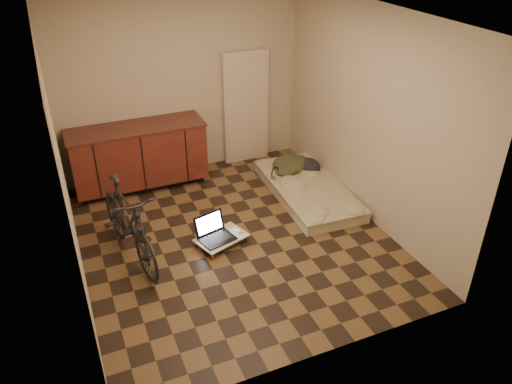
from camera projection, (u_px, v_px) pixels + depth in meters
name	position (u px, v px, depth m)	size (l,w,h in m)	color
room_shell	(231.00, 139.00, 5.40)	(3.50, 4.00, 2.60)	brown
cabinets	(139.00, 156.00, 6.92)	(1.84, 0.62, 0.91)	black
appliance_panel	(246.00, 107.00, 7.49)	(0.70, 0.10, 1.70)	beige
bicycle	(128.00, 219.00, 5.45)	(0.47, 1.60, 1.04)	black
futon	(307.00, 190.00, 6.89)	(0.99, 1.91, 0.16)	beige
clothing_pile	(296.00, 160.00, 7.23)	(0.61, 0.51, 0.24)	#323720
headphones	(275.00, 173.00, 7.00)	(0.21, 0.19, 0.14)	black
lap_desk	(221.00, 238.00, 5.89)	(0.68, 0.55, 0.10)	brown
laptop	(215.00, 234.00, 5.85)	(0.46, 0.43, 0.26)	black
mouse	(238.00, 230.00, 5.97)	(0.07, 0.11, 0.04)	white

